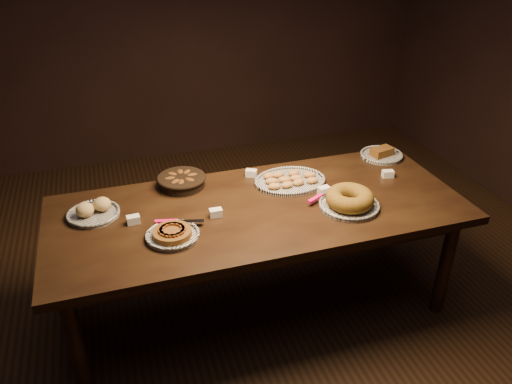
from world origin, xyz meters
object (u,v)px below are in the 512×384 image
object	(u,v)px
buffet_table	(259,217)
bundt_cake_plate	(349,200)
apple_tart_plate	(172,234)
madeleine_platter	(290,180)

from	to	relation	value
buffet_table	bundt_cake_plate	world-z (taller)	bundt_cake_plate
buffet_table	bundt_cake_plate	distance (m)	0.53
apple_tart_plate	bundt_cake_plate	world-z (taller)	bundt_cake_plate
buffet_table	bundt_cake_plate	bearing A→B (deg)	-18.46
apple_tart_plate	madeleine_platter	xyz separation A→B (m)	(0.80, 0.38, -0.00)
madeleine_platter	bundt_cake_plate	size ratio (longest dim) A/B	1.12
buffet_table	apple_tart_plate	bearing A→B (deg)	-163.18
buffet_table	apple_tart_plate	distance (m)	0.56
buffet_table	apple_tart_plate	xyz separation A→B (m)	(-0.53, -0.16, 0.09)
apple_tart_plate	bundt_cake_plate	size ratio (longest dim) A/B	0.82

